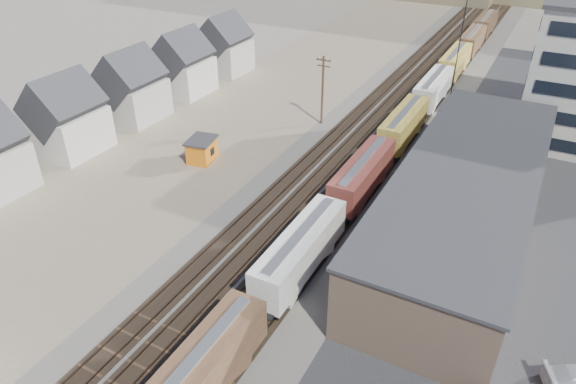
% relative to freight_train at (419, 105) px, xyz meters
% --- Properties ---
extents(ground, '(300.00, 300.00, 0.00)m').
position_rel_freight_train_xyz_m(ground, '(-3.80, -48.81, -2.79)').
color(ground, '#6B6356').
rests_on(ground, ground).
extents(ballast_bed, '(18.00, 200.00, 0.06)m').
position_rel_freight_train_xyz_m(ballast_bed, '(-3.80, 1.19, -2.76)').
color(ballast_bed, '#4C4742').
rests_on(ballast_bed, ground).
extents(dirt_yard, '(24.00, 180.00, 0.03)m').
position_rel_freight_train_xyz_m(dirt_yard, '(-23.80, -8.81, -2.78)').
color(dirt_yard, '#715D4D').
rests_on(dirt_yard, ground).
extents(asphalt_lot, '(26.00, 120.00, 0.04)m').
position_rel_freight_train_xyz_m(asphalt_lot, '(18.20, -13.81, -2.77)').
color(asphalt_lot, '#232326').
rests_on(asphalt_lot, ground).
extents(rail_tracks, '(11.40, 200.00, 0.24)m').
position_rel_freight_train_xyz_m(rail_tracks, '(-4.35, 1.19, -2.68)').
color(rail_tracks, black).
rests_on(rail_tracks, ground).
extents(freight_train, '(3.00, 119.74, 4.46)m').
position_rel_freight_train_xyz_m(freight_train, '(0.00, 0.00, 0.00)').
color(freight_train, black).
rests_on(freight_train, ground).
extents(warehouse, '(12.40, 40.40, 7.25)m').
position_rel_freight_train_xyz_m(warehouse, '(11.18, -23.81, 0.86)').
color(warehouse, '#A28166').
rests_on(warehouse, ground).
extents(utility_pole_north, '(2.20, 0.32, 10.00)m').
position_rel_freight_train_xyz_m(utility_pole_north, '(-12.30, -6.81, 2.50)').
color(utility_pole_north, '#382619').
rests_on(utility_pole_north, ground).
extents(radio_mast, '(1.20, 0.16, 18.00)m').
position_rel_freight_train_xyz_m(radio_mast, '(2.20, 11.19, 6.33)').
color(radio_mast, black).
rests_on(radio_mast, ground).
extents(townhouse_row, '(8.15, 68.16, 10.47)m').
position_rel_freight_train_xyz_m(townhouse_row, '(-37.80, -23.81, 1.54)').
color(townhouse_row, '#B7B2A8').
rests_on(townhouse_row, ground).
extents(maintenance_shed, '(3.84, 4.58, 2.98)m').
position_rel_freight_train_xyz_m(maintenance_shed, '(-20.87, -24.20, -1.27)').
color(maintenance_shed, orange).
rests_on(maintenance_shed, ground).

